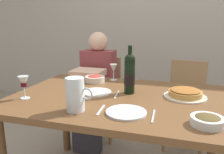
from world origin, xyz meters
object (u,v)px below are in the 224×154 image
Objects in this scene: water_pitcher at (75,96)px; salad_bowl at (95,79)px; diner_left at (95,86)px; chair_right at (186,98)px; dinner_plate_left_setting at (126,112)px; wine_bottle at (130,74)px; wine_glass_right_diner at (24,83)px; wine_glass_left_diner at (114,69)px; olive_bowl at (207,120)px; baked_tart at (185,93)px; dinner_plate_right_setting at (97,92)px; chair_left at (103,91)px; dining_table at (121,109)px.

water_pitcher reaches higher than salad_bowl.
diner_left is 1.33× the size of chair_right.
chair_right is (0.36, 1.18, -0.27)m from dinner_plate_left_setting.
diner_left is (-0.49, 0.57, -0.29)m from wine_bottle.
wine_glass_right_diner is (-0.64, -0.32, -0.03)m from wine_bottle.
salad_bowl reaches higher than dinner_plate_left_setting.
dinner_plate_left_setting is at bearing -55.22° from salad_bowl.
olive_bowl is at bearing -46.61° from wine_glass_left_diner.
wine_bottle is at bearing -56.98° from wine_glass_left_diner.
wine_glass_left_diner is (0.01, 0.75, 0.02)m from water_pitcher.
diner_left reaches higher than wine_glass_right_diner.
wine_glass_right_diner is 0.13× the size of diner_left.
baked_tart is 0.33× the size of chair_right.
diner_left is (-0.26, 0.64, -0.15)m from dinner_plate_right_setting.
diner_left is at bearing 90.11° from chair_left.
dinner_plate_left_setting is at bearing 77.67° from chair_right.
dining_table is at bearing 109.42° from dinner_plate_left_setting.
wine_glass_right_diner reaches higher than wine_glass_left_diner.
wine_glass_right_diner is at bearing 80.65° from diner_left.
chair_left is (-0.55, 1.18, -0.27)m from dinner_plate_left_setting.
wine_glass_left_diner is at bearing 152.12° from baked_tart.
chair_right reaches higher than dinner_plate_left_setting.
wine_bottle is 1.00m from chair_right.
salad_bowl is (-0.31, 0.32, 0.12)m from dining_table.
wine_glass_left_diner is 0.16× the size of chair_left.
water_pitcher is at bearing 102.68° from chair_left.
baked_tart is 1.69× the size of salad_bowl.
wine_glass_left_diner is at bearing 138.79° from diner_left.
baked_tart is 0.61m from dinner_plate_right_setting.
chair_right reaches higher than salad_bowl.
salad_bowl is 1.01m from chair_right.
wine_glass_right_diner is (-0.29, -0.54, 0.08)m from salad_bowl.
wine_bottle reaches higher than baked_tart.
chair_left is at bearing 106.38° from dinner_plate_right_setting.
dining_table is at bearing 20.25° from wine_glass_right_diner.
chair_left is 0.91m from chair_right.
dinner_plate_right_setting reaches higher than dining_table.
wine_bottle is 0.27m from dinner_plate_right_setting.
baked_tart is 0.43m from olive_bowl.
dinner_plate_left_setting is at bearing -46.39° from dinner_plate_right_setting.
dining_table is 1.72× the size of chair_left.
salad_bowl is at bearing 101.23° from water_pitcher.
dining_table is at bearing -110.35° from wine_bottle.
wine_glass_left_diner is 0.12× the size of diner_left.
olive_bowl is (0.48, -0.41, -0.12)m from wine_bottle.
wine_glass_left_diner is (-0.60, 0.32, 0.07)m from baked_tart.
baked_tart is 0.85m from chair_right.
dinner_plate_right_setting is (-0.23, -0.07, -0.14)m from wine_bottle.
chair_right is (0.46, 0.90, -0.17)m from dining_table.
dining_table is 0.46m from salad_bowl.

